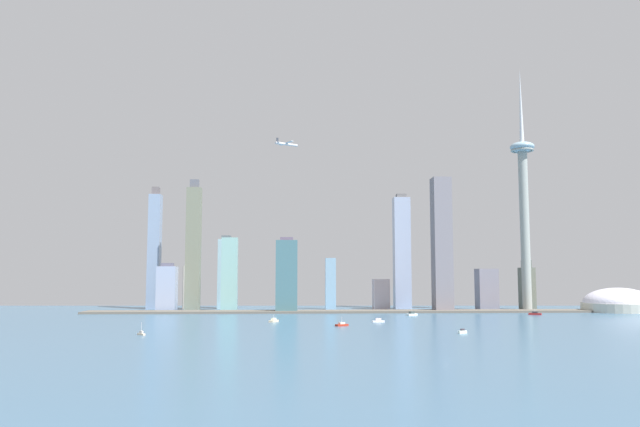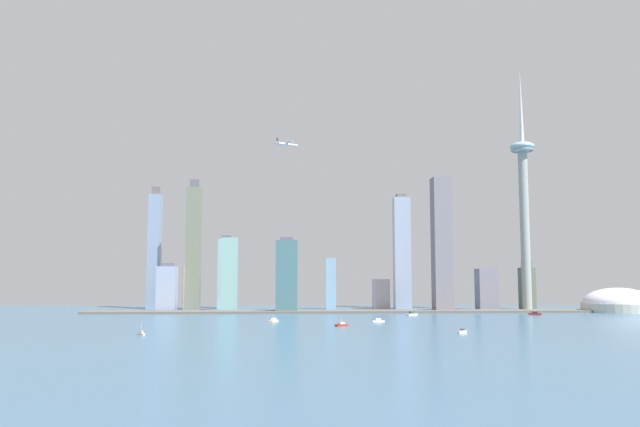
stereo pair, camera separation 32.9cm
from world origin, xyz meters
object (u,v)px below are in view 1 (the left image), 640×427
object	(u,v)px
skyscraper_4	(330,284)
skyscraper_5	(154,250)
skyscraper_12	(226,273)
boat_2	(378,321)
boat_0	(535,314)
skyscraper_9	(286,276)
skyscraper_8	(487,289)
boat_3	(274,321)
skyscraper_3	(167,288)
skyscraper_6	(230,274)
skyscraper_10	(193,247)
boat_1	(412,314)
boat_6	(342,325)
boat_5	(141,334)
observation_tower	(524,194)
skyscraper_11	(402,252)
boat_4	(463,332)
skyscraper_1	(527,287)
stadium_dome	(618,304)
airplane	(287,144)
skyscraper_0	(442,244)
skyscraper_7	(381,294)
skyscraper_2	(189,287)

from	to	relation	value
skyscraper_4	skyscraper_5	xyz separation A→B (m)	(-252.93, 23.43, 48.23)
skyscraper_12	boat_2	xyz separation A→B (m)	(181.10, -284.77, -49.76)
boat_0	skyscraper_9	bearing A→B (deg)	18.85
skyscraper_8	boat_3	world-z (taller)	skyscraper_8
skyscraper_3	skyscraper_6	size ratio (longest dim) A/B	0.65
skyscraper_10	skyscraper_12	distance (m)	74.47
boat_1	boat_6	xyz separation A→B (m)	(-97.23, -153.55, -0.48)
skyscraper_10	boat_3	world-z (taller)	skyscraper_10
boat_5	skyscraper_8	bearing A→B (deg)	-95.11
observation_tower	boat_1	world-z (taller)	observation_tower
skyscraper_10	boat_0	world-z (taller)	skyscraper_10
skyscraper_11	boat_5	bearing A→B (deg)	-125.17
boat_2	skyscraper_10	bearing A→B (deg)	-55.96
boat_4	boat_6	xyz separation A→B (m)	(-90.99, 82.67, -0.20)
skyscraper_1	boat_5	xyz separation A→B (m)	(-450.78, -356.72, -30.08)
skyscraper_3	boat_6	xyz separation A→B (m)	(210.59, -260.33, -29.35)
stadium_dome	boat_5	bearing A→B (deg)	-151.31
airplane	skyscraper_0	bearing A→B (deg)	-6.37
skyscraper_10	boat_1	bearing A→B (deg)	-24.61
skyscraper_11	boat_3	world-z (taller)	skyscraper_11
skyscraper_10	boat_1	size ratio (longest dim) A/B	12.04
skyscraper_7	boat_3	bearing A→B (deg)	-121.17
skyscraper_10	airplane	world-z (taller)	airplane
boat_3	boat_6	size ratio (longest dim) A/B	1.17
skyscraper_5	boat_2	world-z (taller)	skyscraper_5
skyscraper_3	skyscraper_4	bearing A→B (deg)	10.41
boat_6	boat_4	bearing A→B (deg)	-76.60
skyscraper_8	boat_1	size ratio (longest dim) A/B	3.80
skyscraper_3	airplane	bearing A→B (deg)	-35.58
skyscraper_6	boat_5	size ratio (longest dim) A/B	9.55
boat_4	boat_5	xyz separation A→B (m)	(-257.04, -0.83, -0.21)
skyscraper_9	skyscraper_10	distance (m)	146.30
skyscraper_7	boat_4	distance (m)	381.67
skyscraper_5	skyscraper_9	bearing A→B (deg)	-28.24
boat_3	boat_4	distance (m)	207.58
observation_tower	skyscraper_9	distance (m)	342.00
boat_2	boat_4	bearing A→B (deg)	101.35
skyscraper_2	boat_0	distance (m)	473.80
boat_1	boat_3	xyz separation A→B (m)	(-161.68, -98.64, -0.24)
skyscraper_10	boat_0	xyz separation A→B (m)	(428.54, -121.93, -85.10)
skyscraper_6	boat_5	world-z (taller)	skyscraper_6
skyscraper_3	boat_4	xyz separation A→B (m)	(301.58, -343.00, -29.16)
skyscraper_8	skyscraper_4	bearing A→B (deg)	170.73
skyscraper_12	skyscraper_8	bearing A→B (deg)	-10.25
skyscraper_10	boat_3	xyz separation A→B (m)	(115.35, -225.52, -85.09)
skyscraper_10	boat_5	world-z (taller)	skyscraper_10
skyscraper_11	boat_2	distance (m)	292.80
skyscraper_10	boat_3	size ratio (longest dim) A/B	11.68
skyscraper_1	boat_4	xyz separation A→B (m)	(-193.75, -355.89, -29.88)
skyscraper_8	skyscraper_11	world-z (taller)	skyscraper_11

